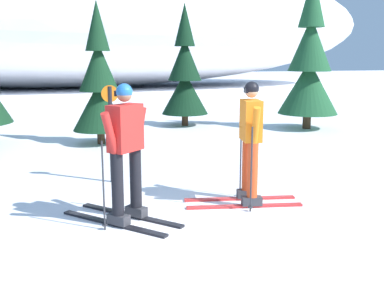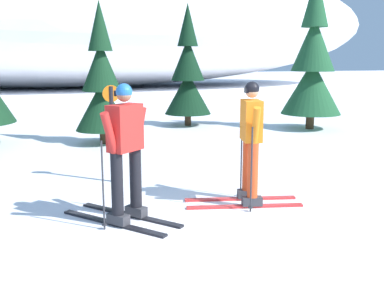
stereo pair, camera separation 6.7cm
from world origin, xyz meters
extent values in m
plane|color=white|center=(0.00, 0.00, 0.00)|extent=(120.00, 120.00, 0.00)
cube|color=black|center=(-1.42, 0.96, 0.01)|extent=(1.17, 1.30, 0.03)
cube|color=black|center=(-1.15, 1.20, 0.01)|extent=(1.17, 1.30, 0.03)
cube|color=#38383D|center=(-1.35, 0.89, 0.09)|extent=(0.29, 0.30, 0.12)
cube|color=#38383D|center=(-1.09, 1.13, 0.09)|extent=(0.29, 0.30, 0.12)
cylinder|color=black|center=(-1.35, 0.89, 0.54)|extent=(0.15, 0.15, 0.79)
cylinder|color=black|center=(-1.09, 1.13, 0.54)|extent=(0.15, 0.15, 0.79)
cube|color=red|center=(-1.22, 1.01, 1.23)|extent=(0.50, 0.48, 0.58)
cylinder|color=red|center=(-1.43, 0.83, 1.17)|extent=(0.27, 0.26, 0.58)
cylinder|color=red|center=(-1.01, 1.19, 1.17)|extent=(0.27, 0.26, 0.58)
sphere|color=#A37556|center=(-1.22, 1.01, 1.64)|extent=(0.19, 0.19, 0.19)
sphere|color=#2366B2|center=(-1.22, 1.01, 1.67)|extent=(0.21, 0.21, 0.21)
cube|color=black|center=(-1.27, 1.07, 1.65)|extent=(0.14, 0.13, 0.07)
cylinder|color=#2D2D33|center=(-1.53, 0.81, 0.56)|extent=(0.02, 0.02, 1.11)
cylinder|color=#2D2D33|center=(-1.53, 0.81, 0.06)|extent=(0.07, 0.07, 0.01)
cylinder|color=#2D2D33|center=(-0.99, 1.30, 0.56)|extent=(0.02, 0.02, 1.11)
cylinder|color=#2D2D33|center=(-0.99, 1.30, 0.06)|extent=(0.07, 0.07, 0.01)
cube|color=red|center=(0.46, 1.10, 0.01)|extent=(1.65, 0.43, 0.03)
cube|color=red|center=(0.53, 1.45, 0.01)|extent=(1.65, 0.43, 0.03)
cube|color=#38383D|center=(0.56, 1.08, 0.09)|extent=(0.30, 0.19, 0.12)
cube|color=#38383D|center=(0.63, 1.43, 0.09)|extent=(0.30, 0.19, 0.12)
cylinder|color=#DB471E|center=(0.56, 1.08, 0.54)|extent=(0.15, 0.15, 0.78)
cylinder|color=#DB471E|center=(0.63, 1.43, 0.54)|extent=(0.15, 0.15, 0.78)
cube|color=orange|center=(0.59, 1.26, 1.22)|extent=(0.32, 0.49, 0.58)
cylinder|color=orange|center=(0.54, 0.99, 1.16)|extent=(0.15, 0.29, 0.58)
cylinder|color=orange|center=(0.65, 1.52, 1.16)|extent=(0.15, 0.29, 0.58)
sphere|color=tan|center=(0.59, 1.26, 1.63)|extent=(0.19, 0.19, 0.19)
sphere|color=black|center=(0.59, 1.26, 1.66)|extent=(0.21, 0.21, 0.21)
cube|color=black|center=(0.51, 1.27, 1.64)|extent=(0.07, 0.15, 0.07)
cylinder|color=#2D2D33|center=(0.46, 0.91, 0.59)|extent=(0.02, 0.02, 1.18)
cylinder|color=#2D2D33|center=(0.46, 0.91, 0.06)|extent=(0.07, 0.07, 0.01)
cylinder|color=#2D2D33|center=(0.60, 1.62, 0.59)|extent=(0.02, 0.02, 1.18)
cylinder|color=#2D2D33|center=(0.60, 1.62, 0.06)|extent=(0.07, 0.07, 0.01)
cylinder|color=#47301E|center=(-0.99, 6.60, 0.23)|extent=(0.19, 0.19, 0.46)
cone|color=#14381E|center=(-0.99, 6.60, 0.94)|extent=(1.32, 1.32, 1.19)
cone|color=#14381E|center=(-0.99, 6.60, 1.89)|extent=(0.95, 0.95, 1.19)
cone|color=#14381E|center=(-0.99, 6.60, 2.84)|extent=(0.58, 0.58, 1.19)
cylinder|color=#47301E|center=(1.83, 8.92, 0.25)|extent=(0.20, 0.20, 0.50)
cone|color=black|center=(1.83, 8.92, 1.01)|extent=(1.43, 1.43, 1.28)
cone|color=black|center=(1.83, 8.92, 2.04)|extent=(1.03, 1.03, 1.28)
cone|color=black|center=(1.83, 8.92, 3.07)|extent=(0.63, 0.63, 1.28)
cylinder|color=#47301E|center=(5.13, 7.26, 0.30)|extent=(0.24, 0.24, 0.61)
cone|color=#1E512D|center=(5.13, 7.26, 1.23)|extent=(1.74, 1.74, 1.56)
cone|color=#1E512D|center=(5.13, 7.26, 2.48)|extent=(1.25, 1.25, 1.56)
ellipsoid|color=white|center=(-1.02, 29.43, 4.62)|extent=(45.61, 18.18, 9.23)
cylinder|color=black|center=(-1.16, 3.00, 0.81)|extent=(0.07, 0.07, 1.62)
cylinder|color=orange|center=(-1.16, 3.00, 1.50)|extent=(0.28, 0.02, 0.28)
camera|label=1|loc=(-2.05, -4.56, 2.08)|focal=42.43mm
camera|label=2|loc=(-1.98, -4.58, 2.08)|focal=42.43mm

